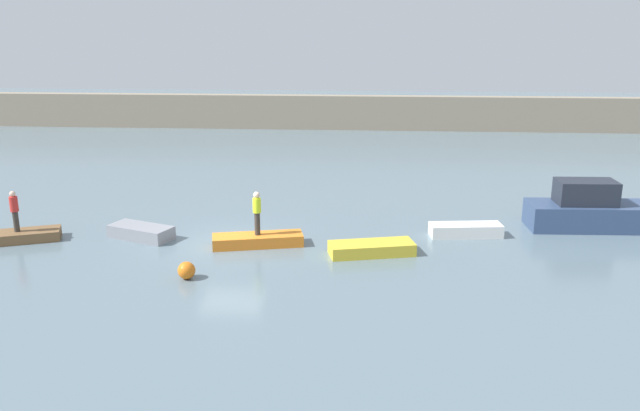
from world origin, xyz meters
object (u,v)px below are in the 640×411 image
Objects in this scene: motorboat at (598,211)px; mooring_buoy at (187,270)px; person_hiviz_shirt at (257,211)px; rowboat_orange at (258,240)px; rowboat_white at (466,230)px; rowboat_brown at (18,236)px; rowboat_grey at (141,232)px; rowboat_yellow at (372,248)px; person_red_shirt at (14,209)px.

mooring_buoy is (-15.87, -6.85, -0.45)m from motorboat.
person_hiviz_shirt is (-14.01, -3.26, 0.67)m from motorboat.
motorboat is 14.40m from rowboat_orange.
rowboat_orange is at bearing -174.71° from rowboat_white.
rowboat_grey reaches higher than rowboat_brown.
rowboat_white is 8.56m from person_hiviz_shirt.
motorboat is at bearing 7.79° from rowboat_white.
rowboat_yellow is at bearing -21.84° from rowboat_orange.
rowboat_white is (-5.72, -1.49, -0.50)m from motorboat.
rowboat_grey is (-18.88, -2.69, -0.50)m from motorboat.
rowboat_white is at bearing -165.41° from motorboat.
motorboat reaches higher than rowboat_grey.
person_red_shirt reaches higher than rowboat_orange.
rowboat_yellow reaches higher than rowboat_orange.
rowboat_yellow is at bearing -8.69° from person_hiviz_shirt.
rowboat_brown is 1.23× the size of rowboat_grey.
person_hiviz_shirt is at bearing -19.87° from rowboat_brown.
rowboat_brown is at bearing 156.30° from mooring_buoy.
rowboat_grey is 5.04m from person_hiviz_shirt.
rowboat_grey is 4.90m from rowboat_orange.
motorboat is at bearing 29.42° from rowboat_grey.
mooring_buoy is at bearing -32.81° from rowboat_grey.
person_hiviz_shirt is at bearing -166.88° from motorboat.
rowboat_white is 4.80× the size of mooring_buoy.
person_red_shirt reaches higher than mooring_buoy.
rowboat_grey is at bearing 160.09° from rowboat_orange.
rowboat_brown is 1.10× the size of rowboat_white.
rowboat_orange is (9.65, 0.17, 0.02)m from rowboat_brown.
motorboat reaches higher than person_red_shirt.
person_red_shirt is at bearing -179.00° from person_hiviz_shirt.
person_hiviz_shirt is at bearing 1.00° from person_red_shirt.
rowboat_orange is 1.20m from person_hiviz_shirt.
rowboat_yellow is 4.65m from person_hiviz_shirt.
rowboat_grey is at bearing -171.90° from motorboat.
motorboat reaches higher than rowboat_brown.
motorboat is 10.26× the size of mooring_buoy.
mooring_buoy is at bearing -156.64° from motorboat.
rowboat_grey is 1.51× the size of person_hiviz_shirt.
rowboat_brown is at bearing -179.00° from person_hiviz_shirt.
person_hiviz_shirt reaches higher than person_red_shirt.
rowboat_orange is 5.80× the size of mooring_buoy.
person_red_shirt reaches higher than rowboat_grey.
person_red_shirt is 0.96× the size of person_hiviz_shirt.
rowboat_brown is 14.11m from rowboat_yellow.
person_red_shirt is 2.74× the size of mooring_buoy.
rowboat_white is at bearing 19.09° from rowboat_yellow.
motorboat is 3.74× the size of person_red_shirt.
mooring_buoy is (7.79, -3.42, -1.03)m from person_red_shirt.
rowboat_grey reaches higher than rowboat_yellow.
motorboat is 2.14× the size of rowboat_white.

